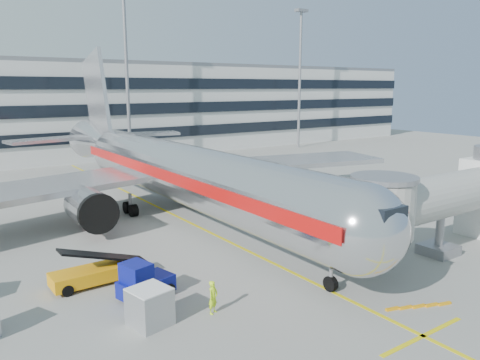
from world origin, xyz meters
TOP-DOWN VIEW (x-y plane):
  - ground at (0.00, 0.00)m, footprint 180.00×180.00m
  - lead_in_line at (0.00, 10.00)m, footprint 0.25×70.00m
  - stop_bar at (0.00, -14.00)m, footprint 6.00×0.25m
  - main_jet at (0.00, 11.72)m, footprint 50.95×48.70m
  - jet_bridge at (12.18, -8.00)m, footprint 17.80×4.50m
  - terminal at (0.00, 57.95)m, footprint 150.00×24.25m
  - light_mast_centre at (8.00, 42.00)m, footprint 2.40×1.20m
  - light_mast_east at (42.00, 42.00)m, footprint 2.40×1.20m
  - belt_loader at (-10.79, 0.69)m, footprint 5.12×1.96m
  - baggage_tug at (-9.17, -2.85)m, footprint 3.23×2.45m
  - cargo_container_front at (-10.05, -5.70)m, footprint 2.09×2.09m
  - ramp_worker at (-6.89, -6.45)m, footprint 0.76×0.66m

SIDE VIEW (x-z plane):
  - ground at x=0.00m, z-range 0.00..0.00m
  - lead_in_line at x=0.00m, z-range 0.00..0.01m
  - stop_bar at x=0.00m, z-range 0.00..0.01m
  - belt_loader at x=-10.79m, z-range -0.53..1.91m
  - ramp_worker at x=-6.89m, z-range 0.00..1.75m
  - cargo_container_front at x=-10.05m, z-range 0.01..1.89m
  - baggage_tug at x=-9.17m, z-range -0.14..2.04m
  - jet_bridge at x=12.18m, z-range 0.37..7.37m
  - main_jet at x=0.00m, z-range -3.79..12.26m
  - terminal at x=0.00m, z-range 0.00..15.60m
  - light_mast_centre at x=8.00m, z-range 2.15..27.60m
  - light_mast_east at x=42.00m, z-range 2.15..27.60m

